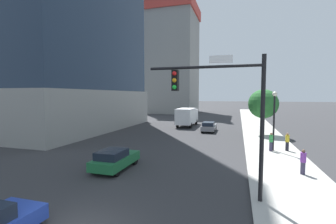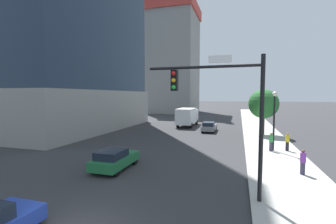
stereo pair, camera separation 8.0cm
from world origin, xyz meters
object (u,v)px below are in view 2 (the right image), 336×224
(box_truck, at_px, (187,116))
(pedestrian_yellow_shirt, at_px, (287,142))
(traffic_light_pole, at_px, (223,101))
(pedestrian_purple_shirt, at_px, (303,162))
(car_green, at_px, (114,159))
(street_lamp, at_px, (274,112))
(pedestrian_green_shirt, at_px, (271,142))
(construction_building, at_px, (174,55))
(street_tree, at_px, (264,104))
(car_gray, at_px, (209,127))

(box_truck, xyz_separation_m, pedestrian_yellow_shirt, (12.43, -14.93, -0.73))
(traffic_light_pole, relative_size, pedestrian_purple_shirt, 4.34)
(car_green, height_order, box_truck, box_truck)
(street_lamp, height_order, box_truck, street_lamp)
(box_truck, xyz_separation_m, pedestrian_green_shirt, (11.01, -15.46, -0.71))
(pedestrian_purple_shirt, height_order, pedestrian_yellow_shirt, pedestrian_yellow_shirt)
(construction_building, xyz_separation_m, box_truck, (10.73, -29.65, -15.41))
(box_truck, bearing_deg, street_tree, -29.70)
(street_tree, height_order, pedestrian_yellow_shirt, street_tree)
(street_lamp, distance_m, pedestrian_purple_shirt, 7.02)
(traffic_light_pole, relative_size, box_truck, 0.95)
(construction_building, relative_size, car_gray, 9.66)
(car_green, bearing_deg, traffic_light_pole, -19.27)
(construction_building, height_order, street_lamp, construction_building)
(traffic_light_pole, xyz_separation_m, pedestrian_yellow_shirt, (4.97, 11.39, -3.91))
(street_lamp, height_order, pedestrian_green_shirt, street_lamp)
(street_lamp, distance_m, pedestrian_yellow_shirt, 2.96)
(street_lamp, distance_m, car_gray, 12.79)
(construction_building, xyz_separation_m, street_lamp, (21.96, -44.80, -13.44))
(traffic_light_pole, bearing_deg, pedestrian_yellow_shirt, 66.43)
(pedestrian_green_shirt, bearing_deg, pedestrian_yellow_shirt, 20.53)
(street_tree, bearing_deg, pedestrian_green_shirt, -90.94)
(pedestrian_yellow_shirt, bearing_deg, traffic_light_pole, -113.57)
(car_green, bearing_deg, construction_building, 101.37)
(construction_building, bearing_deg, traffic_light_pole, -72.00)
(car_green, bearing_deg, street_lamp, 37.32)
(pedestrian_yellow_shirt, bearing_deg, street_lamp, -169.33)
(car_green, relative_size, pedestrian_green_shirt, 2.41)
(box_truck, bearing_deg, pedestrian_yellow_shirt, -50.22)
(traffic_light_pole, relative_size, car_green, 1.72)
(pedestrian_green_shirt, bearing_deg, traffic_light_pole, -108.10)
(traffic_light_pole, height_order, pedestrian_purple_shirt, traffic_light_pole)
(traffic_light_pole, relative_size, pedestrian_yellow_shirt, 4.23)
(street_tree, distance_m, pedestrian_yellow_shirt, 9.19)
(construction_building, relative_size, street_lamp, 7.83)
(traffic_light_pole, distance_m, street_lamp, 11.85)
(car_green, bearing_deg, street_tree, 57.26)
(box_truck, height_order, pedestrian_green_shirt, box_truck)
(construction_building, relative_size, pedestrian_yellow_shirt, 25.57)
(car_green, bearing_deg, pedestrian_purple_shirt, 10.11)
(street_lamp, distance_m, street_tree, 8.80)
(traffic_light_pole, bearing_deg, car_gray, 98.57)
(street_tree, height_order, pedestrian_purple_shirt, street_tree)
(street_tree, relative_size, box_truck, 0.79)
(street_tree, height_order, pedestrian_green_shirt, street_tree)
(construction_building, distance_m, car_gray, 41.04)
(construction_building, bearing_deg, street_tree, -58.72)
(traffic_light_pole, height_order, street_tree, traffic_light_pole)
(car_green, height_order, pedestrian_yellow_shirt, pedestrian_yellow_shirt)
(street_lamp, height_order, street_tree, street_tree)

